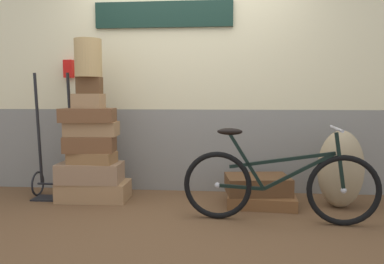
# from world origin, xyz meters

# --- Properties ---
(ground) EXTENTS (9.56, 5.20, 0.06)m
(ground) POSITION_xyz_m (0.00, 0.00, -0.03)
(ground) COLOR brown
(station_building) EXTENTS (7.56, 0.74, 2.58)m
(station_building) POSITION_xyz_m (0.01, 0.85, 1.29)
(station_building) COLOR gray
(station_building) RESTS_ON ground
(suitcase_0) EXTENTS (0.73, 0.40, 0.19)m
(suitcase_0) POSITION_xyz_m (-0.95, 0.29, 0.10)
(suitcase_0) COLOR #9E754C
(suitcase_0) RESTS_ON ground
(suitcase_1) EXTENTS (0.66, 0.37, 0.20)m
(suitcase_1) POSITION_xyz_m (-0.98, 0.26, 0.30)
(suitcase_1) COLOR #937051
(suitcase_1) RESTS_ON suitcase_0
(suitcase_2) EXTENTS (0.48, 0.30, 0.11)m
(suitcase_2) POSITION_xyz_m (-0.95, 0.26, 0.45)
(suitcase_2) COLOR olive
(suitcase_2) RESTS_ON suitcase_1
(suitcase_3) EXTENTS (0.53, 0.33, 0.16)m
(suitcase_3) POSITION_xyz_m (-0.97, 0.27, 0.59)
(suitcase_3) COLOR brown
(suitcase_3) RESTS_ON suitcase_2
(suitcase_4) EXTENTS (0.54, 0.30, 0.15)m
(suitcase_4) POSITION_xyz_m (-0.96, 0.30, 0.75)
(suitcase_4) COLOR #9E754C
(suitcase_4) RESTS_ON suitcase_3
(suitcase_5) EXTENTS (0.56, 0.32, 0.14)m
(suitcase_5) POSITION_xyz_m (-0.98, 0.26, 0.89)
(suitcase_5) COLOR brown
(suitcase_5) RESTS_ON suitcase_4
(suitcase_6) EXTENTS (0.32, 0.19, 0.15)m
(suitcase_6) POSITION_xyz_m (-0.97, 0.26, 1.03)
(suitcase_6) COLOR #9E754C
(suitcase_6) RESTS_ON suitcase_5
(suitcase_7) EXTENTS (0.25, 0.15, 0.17)m
(suitcase_7) POSITION_xyz_m (-0.97, 0.28, 1.19)
(suitcase_7) COLOR brown
(suitcase_7) RESTS_ON suitcase_6
(suitcase_8) EXTENTS (0.69, 0.52, 0.12)m
(suitcase_8) POSITION_xyz_m (0.78, 0.25, 0.06)
(suitcase_8) COLOR brown
(suitcase_8) RESTS_ON ground
(suitcase_9) EXTENTS (0.67, 0.50, 0.17)m
(suitcase_9) POSITION_xyz_m (0.74, 0.28, 0.20)
(suitcase_9) COLOR brown
(suitcase_9) RESTS_ON suitcase_8
(wicker_basket) EXTENTS (0.27, 0.27, 0.38)m
(wicker_basket) POSITION_xyz_m (-0.97, 0.28, 1.47)
(wicker_basket) COLOR tan
(wicker_basket) RESTS_ON suitcase_7
(luggage_trolley) EXTENTS (0.44, 0.35, 1.33)m
(luggage_trolley) POSITION_xyz_m (-1.41, 0.37, 0.32)
(luggage_trolley) COLOR black
(luggage_trolley) RESTS_ON ground
(burlap_sack) EXTENTS (0.44, 0.37, 0.76)m
(burlap_sack) POSITION_xyz_m (1.54, 0.25, 0.38)
(burlap_sack) COLOR #9E8966
(burlap_sack) RESTS_ON ground
(bicycle) EXTENTS (1.66, 0.46, 0.83)m
(bicycle) POSITION_xyz_m (0.87, -0.24, 0.33)
(bicycle) COLOR black
(bicycle) RESTS_ON ground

